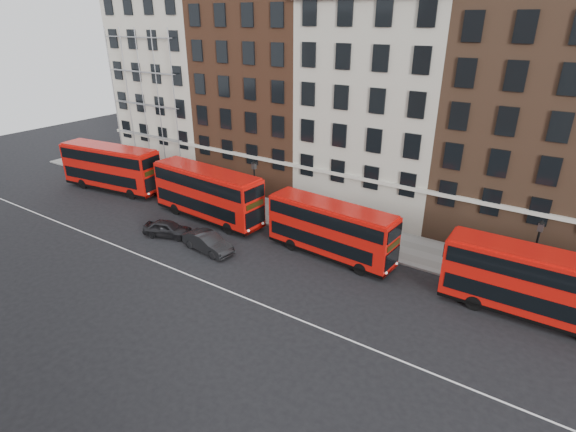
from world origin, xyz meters
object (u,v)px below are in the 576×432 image
Objects in this scene: bus_b at (207,193)px; bus_c at (330,229)px; bus_a at (110,167)px; bus_d at (535,283)px; car_rear at (168,229)px; car_front at (208,242)px.

bus_c is (12.55, -0.00, -0.25)m from bus_b.
bus_a reaches higher than bus_d.
bus_b is (13.71, 0.01, -0.01)m from bus_a.
car_rear is at bearing -90.95° from bus_b.
car_front is at bearing -110.60° from car_rear.
bus_c reaches higher than car_front.
bus_d reaches higher than car_rear.
car_front is at bearing -43.84° from bus_b.
bus_d is at bearing -7.36° from bus_a.
bus_a is 40.13m from bus_d.
bus_a reaches higher than car_rear.
bus_c is at bearing -54.70° from car_front.
bus_b reaches higher than car_front.
bus_a is 13.71m from bus_b.
bus_a is 18.62m from car_front.
car_front is (-8.32, -4.65, -1.55)m from bus_c.
bus_d is at bearing -72.07° from car_front.
bus_b is at bearing -176.03° from bus_c.
bus_c is (26.26, 0.01, -0.26)m from bus_a.
car_rear is 4.62m from car_front.
bus_b is at bearing -24.45° from car_rear.
bus_c is 13.82m from car_rear.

